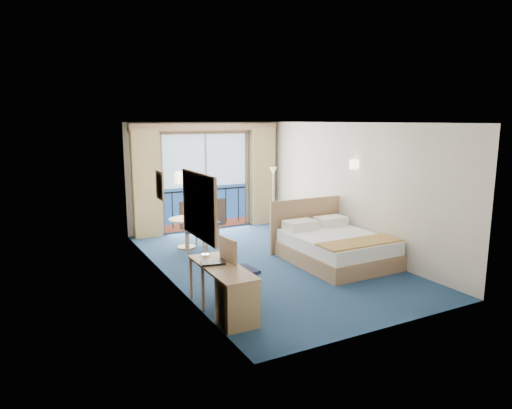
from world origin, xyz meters
name	(u,v)px	position (x,y,z in m)	size (l,w,h in m)	color
floor	(268,262)	(0.00, 0.00, 0.00)	(6.50, 6.50, 0.00)	navy
room_walls	(268,172)	(0.00, 0.00, 1.78)	(4.04, 6.54, 2.72)	beige
balcony_door	(206,184)	(-0.01, 3.22, 1.14)	(2.36, 0.03, 2.52)	navy
curtain_left	(146,184)	(-1.55, 3.07, 1.28)	(0.65, 0.22, 2.55)	tan
curtain_right	(262,176)	(1.55, 3.07, 1.28)	(0.65, 0.22, 2.55)	tan
pelmet	(207,127)	(0.00, 3.10, 2.58)	(3.80, 0.25, 0.18)	#A87F5B
mirror	(199,206)	(-1.97, -1.50, 1.55)	(0.05, 1.25, 0.95)	#A87F5B
wall_print	(160,185)	(-1.97, 0.45, 1.60)	(0.04, 0.42, 0.52)	#A87F5B
sconce_left	(180,178)	(-1.94, -0.60, 1.85)	(0.18, 0.18, 0.18)	#FDDDB1
sconce_right	(354,164)	(1.94, -0.15, 1.85)	(0.18, 0.18, 0.18)	#FDDDB1
bed	(334,246)	(1.17, -0.58, 0.31)	(1.78, 2.11, 1.12)	#A87F5B
nightstand	(316,229)	(1.75, 0.86, 0.30)	(0.45, 0.43, 0.59)	tan
phone	(316,215)	(1.73, 0.84, 0.63)	(0.17, 0.13, 0.08)	white
armchair	(295,219)	(1.65, 1.58, 0.39)	(0.83, 0.86, 0.78)	#4E575F
floor_lamp	(273,182)	(1.60, 2.59, 1.18)	(0.22, 0.22, 1.56)	silver
desk	(234,296)	(-1.74, -2.14, 0.38)	(0.51, 1.47, 0.69)	#A87F5B
desk_chair	(235,267)	(-1.44, -1.57, 0.59)	(0.50, 0.49, 1.05)	#1E2647
folder	(213,262)	(-1.80, -1.57, 0.71)	(0.34, 0.25, 0.03)	black
desk_lamp	(205,235)	(-1.77, -1.19, 1.02)	(0.12, 0.12, 0.45)	silver
round_table	(186,226)	(-1.07, 1.74, 0.49)	(0.72, 0.72, 0.65)	#A87F5B
table_chair_a	(203,219)	(-0.68, 1.70, 0.60)	(0.50, 0.49, 1.07)	#1E2647
table_chair_b	(196,224)	(-1.03, 1.25, 0.62)	(0.57, 0.58, 1.09)	#1E2647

